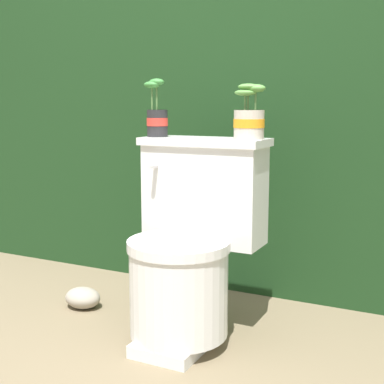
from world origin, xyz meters
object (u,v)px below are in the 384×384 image
at_px(potted_plant_left, 157,117).
at_px(toilet, 190,247).
at_px(potted_plant_midleft, 249,119).
at_px(garden_stone, 83,298).

bearing_deg(potted_plant_left, toilet, -28.00).
bearing_deg(potted_plant_left, potted_plant_midleft, 1.10).
relative_size(potted_plant_left, potted_plant_midleft, 1.12).
xyz_separation_m(toilet, potted_plant_midleft, (0.19, 0.11, 0.49)).
distance_m(potted_plant_midleft, garden_stone, 1.10).
distance_m(toilet, potted_plant_left, 0.54).
distance_m(toilet, garden_stone, 0.64).
relative_size(toilet, potted_plant_left, 3.34).
height_order(potted_plant_left, garden_stone, potted_plant_left).
xyz_separation_m(toilet, potted_plant_left, (-0.20, 0.11, 0.49)).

